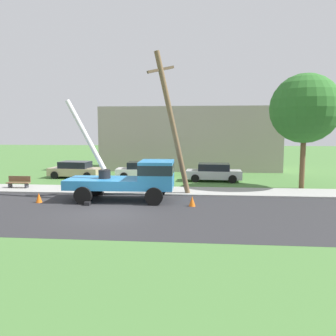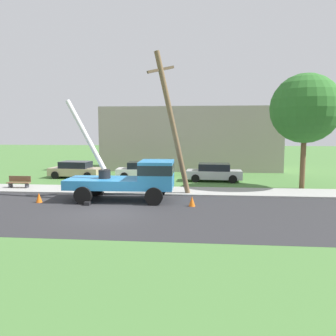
{
  "view_description": "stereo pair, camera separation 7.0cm",
  "coord_description": "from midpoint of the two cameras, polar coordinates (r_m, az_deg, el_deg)",
  "views": [
    {
      "loc": [
        4.47,
        -16.37,
        4.14
      ],
      "look_at": [
        2.68,
        3.7,
        1.84
      ],
      "focal_mm": 36.0,
      "sensor_mm": 36.0,
      "label": 1
    },
    {
      "loc": [
        4.54,
        -16.36,
        4.14
      ],
      "look_at": [
        2.68,
        3.7,
        1.84
      ],
      "focal_mm": 36.0,
      "sensor_mm": 36.0,
      "label": 2
    }
  ],
  "objects": [
    {
      "name": "park_bench",
      "position": [
        25.8,
        -24.02,
        -2.25
      ],
      "size": [
        1.6,
        0.45,
        0.9
      ],
      "color": "brown",
      "rests_on": "ground"
    },
    {
      "name": "traffic_cone_behind",
      "position": [
        20.63,
        -21.11,
        -4.71
      ],
      "size": [
        0.36,
        0.36,
        0.56
      ],
      "primitive_type": "cone",
      "color": "orange",
      "rests_on": "ground"
    },
    {
      "name": "utility_truck",
      "position": [
        19.72,
        -5.75,
        -1.48
      ],
      "size": [
        6.82,
        3.21,
        5.98
      ],
      "color": "#2D84C6",
      "rests_on": "ground"
    },
    {
      "name": "lowrise_building_backdrop",
      "position": [
        35.73,
        3.65,
        5.0
      ],
      "size": [
        18.0,
        6.0,
        6.4
      ],
      "primitive_type": "cube",
      "color": "#A5998C",
      "rests_on": "ground"
    },
    {
      "name": "leaning_utility_pole",
      "position": [
        20.78,
        0.67,
        7.54
      ],
      "size": [
        2.62,
        1.96,
        8.79
      ],
      "color": "brown",
      "rests_on": "ground"
    },
    {
      "name": "sidewalk_strip",
      "position": [
        23.01,
        -6.29,
        -3.76
      ],
      "size": [
        80.0,
        2.89,
        0.1
      ],
      "primitive_type": "cube",
      "color": "#9E9E99",
      "rests_on": "ground"
    },
    {
      "name": "roadside_tree_near",
      "position": [
        25.32,
        22.09,
        9.29
      ],
      "size": [
        4.77,
        4.77,
        7.98
      ],
      "color": "brown",
      "rests_on": "ground"
    },
    {
      "name": "ground_plane",
      "position": [
        29.02,
        -3.89,
        -1.7
      ],
      "size": [
        120.0,
        120.0,
        0.0
      ],
      "primitive_type": "plane",
      "color": "#477538"
    },
    {
      "name": "parked_sedan_silver",
      "position": [
        27.39,
        7.68,
        -0.73
      ],
      "size": [
        4.47,
        2.14,
        1.42
      ],
      "color": "#B7B7BF",
      "rests_on": "ground"
    },
    {
      "name": "road_asphalt",
      "position": [
        17.47,
        -10.09,
        -7.28
      ],
      "size": [
        80.0,
        8.76,
        0.01
      ],
      "primitive_type": "cube",
      "color": "#2B2B2D",
      "rests_on": "ground"
    },
    {
      "name": "traffic_cone_ahead",
      "position": [
        18.38,
        4.0,
        -5.62
      ],
      "size": [
        0.36,
        0.36,
        0.56
      ],
      "primitive_type": "cone",
      "color": "orange",
      "rests_on": "ground"
    },
    {
      "name": "parked_sedan_white",
      "position": [
        28.55,
        -4.38,
        -0.4
      ],
      "size": [
        4.49,
        2.18,
        1.42
      ],
      "color": "silver",
      "rests_on": "ground"
    },
    {
      "name": "parked_sedan_tan",
      "position": [
        30.05,
        -15.48,
        -0.27
      ],
      "size": [
        4.54,
        2.26,
        1.42
      ],
      "color": "tan",
      "rests_on": "ground"
    }
  ]
}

